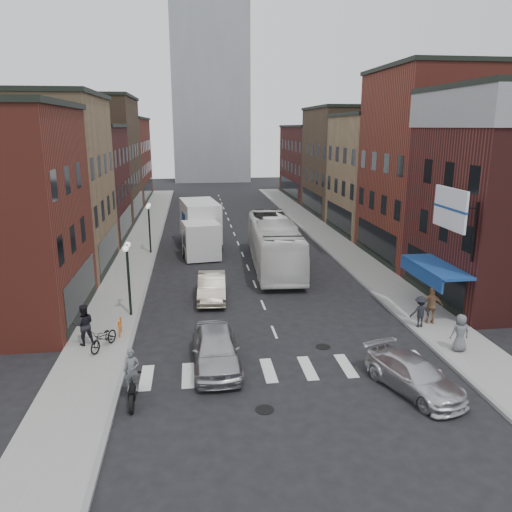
{
  "coord_description": "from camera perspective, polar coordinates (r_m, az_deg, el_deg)",
  "views": [
    {
      "loc": [
        -3.87,
        -22.07,
        10.04
      ],
      "look_at": [
        -0.23,
        6.47,
        2.57
      ],
      "focal_mm": 35.0,
      "sensor_mm": 36.0,
      "label": 1
    }
  ],
  "objects": [
    {
      "name": "ground",
      "position": [
        24.56,
        2.48,
        -9.6
      ],
      "size": [
        160.0,
        160.0,
        0.0
      ],
      "primitive_type": "plane",
      "color": "black",
      "rests_on": "ground"
    },
    {
      "name": "sidewalk_left",
      "position": [
        45.42,
        -12.93,
        1.5
      ],
      "size": [
        3.0,
        74.0,
        0.15
      ],
      "primitive_type": "cube",
      "color": "gray",
      "rests_on": "ground"
    },
    {
      "name": "sidewalk_right",
      "position": [
        46.85,
        8.23,
        2.11
      ],
      "size": [
        3.0,
        74.0,
        0.15
      ],
      "primitive_type": "cube",
      "color": "gray",
      "rests_on": "ground"
    },
    {
      "name": "curb_left",
      "position": [
        45.31,
        -11.04,
        1.47
      ],
      "size": [
        0.2,
        74.0,
        0.16
      ],
      "primitive_type": "cube",
      "color": "gray",
      "rests_on": "ground"
    },
    {
      "name": "curb_right",
      "position": [
        46.49,
        6.45,
        1.98
      ],
      "size": [
        0.2,
        74.0,
        0.16
      ],
      "primitive_type": "cube",
      "color": "gray",
      "rests_on": "ground"
    },
    {
      "name": "crosswalk_stripes",
      "position": [
        21.9,
        3.83,
        -12.78
      ],
      "size": [
        12.0,
        2.2,
        0.01
      ],
      "primitive_type": "cube",
      "color": "silver",
      "rests_on": "ground"
    },
    {
      "name": "bldg_left_mid_a",
      "position": [
        37.95,
        -24.47,
        7.37
      ],
      "size": [
        10.3,
        10.2,
        12.3
      ],
      "color": "#927450",
      "rests_on": "ground"
    },
    {
      "name": "bldg_left_mid_b",
      "position": [
        47.65,
        -20.91,
        7.71
      ],
      "size": [
        10.3,
        10.2,
        10.3
      ],
      "color": "#461A19",
      "rests_on": "ground"
    },
    {
      "name": "bldg_left_far_a",
      "position": [
        58.25,
        -18.57,
        10.47
      ],
      "size": [
        10.3,
        12.2,
        13.3
      ],
      "color": "#4D3826",
      "rests_on": "ground"
    },
    {
      "name": "bldg_left_far_b",
      "position": [
        72.07,
        -16.4,
        10.47
      ],
      "size": [
        10.3,
        16.2,
        11.3
      ],
      "color": "maroon",
      "rests_on": "ground"
    },
    {
      "name": "bldg_right_mid_a",
      "position": [
        40.81,
        20.6,
        9.58
      ],
      "size": [
        10.3,
        10.2,
        14.3
      ],
      "color": "maroon",
      "rests_on": "ground"
    },
    {
      "name": "bldg_right_mid_b",
      "position": [
        49.98,
        15.14,
        9.01
      ],
      "size": [
        10.3,
        10.2,
        11.3
      ],
      "color": "#927450",
      "rests_on": "ground"
    },
    {
      "name": "bldg_right_far_a",
      "position": [
        60.24,
        11.2,
        10.57
      ],
      "size": [
        10.3,
        12.2,
        12.3
      ],
      "color": "#4D3826",
      "rests_on": "ground"
    },
    {
      "name": "bldg_right_far_b",
      "position": [
        73.7,
        7.73,
        10.61
      ],
      "size": [
        10.3,
        16.2,
        10.3
      ],
      "color": "#461A19",
      "rests_on": "ground"
    },
    {
      "name": "awning_blue",
      "position": [
        28.68,
        19.53,
        -1.29
      ],
      "size": [
        1.8,
        5.0,
        0.78
      ],
      "color": "navy",
      "rests_on": "ground"
    },
    {
      "name": "billboard_sign",
      "position": [
        26.07,
        21.46,
        4.92
      ],
      "size": [
        1.52,
        3.0,
        3.7
      ],
      "color": "black",
      "rests_on": "ground"
    },
    {
      "name": "distant_tower",
      "position": [
        101.26,
        -5.41,
        22.98
      ],
      "size": [
        14.0,
        14.0,
        50.0
      ],
      "primitive_type": "cube",
      "color": "#9399A0",
      "rests_on": "ground"
    },
    {
      "name": "streetlamp_near",
      "position": [
        27.26,
        -14.44,
        -1.08
      ],
      "size": [
        0.32,
        1.22,
        4.11
      ],
      "color": "black",
      "rests_on": "ground"
    },
    {
      "name": "streetlamp_far",
      "position": [
        40.86,
        -12.13,
        4.17
      ],
      "size": [
        0.32,
        1.22,
        4.11
      ],
      "color": "black",
      "rests_on": "ground"
    },
    {
      "name": "bike_rack",
      "position": [
        25.5,
        -15.27,
        -7.84
      ],
      "size": [
        0.08,
        0.68,
        0.8
      ],
      "color": "#D8590C",
      "rests_on": "sidewalk_left"
    },
    {
      "name": "box_truck",
      "position": [
        41.8,
        -6.37,
        3.29
      ],
      "size": [
        3.52,
        9.33,
        3.94
      ],
      "rotation": [
        0.0,
        0.0,
        0.14
      ],
      "color": "silver",
      "rests_on": "ground"
    },
    {
      "name": "motorcycle_rider",
      "position": [
        19.56,
        -13.94,
        -13.38
      ],
      "size": [
        0.6,
        2.14,
        2.18
      ],
      "rotation": [
        0.0,
        0.0,
        -0.01
      ],
      "color": "black",
      "rests_on": "ground"
    },
    {
      "name": "transit_bus",
      "position": [
        36.43,
        2.09,
        1.41
      ],
      "size": [
        3.62,
        12.86,
        3.54
      ],
      "primitive_type": "imported",
      "rotation": [
        0.0,
        0.0,
        -0.05
      ],
      "color": "silver",
      "rests_on": "ground"
    },
    {
      "name": "sedan_left_near",
      "position": [
        21.73,
        -4.63,
        -10.54
      ],
      "size": [
        2.1,
        4.99,
        1.68
      ],
      "primitive_type": "imported",
      "rotation": [
        0.0,
        0.0,
        0.02
      ],
      "color": "#B1B2B6",
      "rests_on": "ground"
    },
    {
      "name": "sedan_left_far",
      "position": [
        29.97,
        -5.07,
        -3.54
      ],
      "size": [
        1.86,
        4.73,
        1.53
      ],
      "primitive_type": "imported",
      "rotation": [
        0.0,
        0.0,
        -0.05
      ],
      "color": "beige",
      "rests_on": "ground"
    },
    {
      "name": "curb_car",
      "position": [
        20.9,
        17.62,
        -12.87
      ],
      "size": [
        3.22,
        4.88,
        1.32
      ],
      "primitive_type": "imported",
      "rotation": [
        0.0,
        0.0,
        0.33
      ],
      "color": "silver",
      "rests_on": "ground"
    },
    {
      "name": "parked_bicycle",
      "position": [
        24.16,
        -17.0,
        -8.97
      ],
      "size": [
        1.43,
        2.05,
        1.02
      ],
      "primitive_type": "imported",
      "rotation": [
        0.0,
        0.0,
        -0.43
      ],
      "color": "black",
      "rests_on": "sidewalk_left"
    },
    {
      "name": "ped_left_solo",
      "position": [
        24.7,
        -19.08,
        -7.42
      ],
      "size": [
        1.07,
        0.78,
        1.98
      ],
      "primitive_type": "imported",
      "rotation": [
        0.0,
        0.0,
        3.4
      ],
      "color": "black",
      "rests_on": "sidewalk_left"
    },
    {
      "name": "ped_right_a",
      "position": [
        26.76,
        18.25,
        -6.05
      ],
      "size": [
        1.08,
        0.59,
        1.62
      ],
      "primitive_type": "imported",
      "rotation": [
        0.0,
        0.0,
        3.21
      ],
      "color": "black",
      "rests_on": "sidewalk_right"
    },
    {
      "name": "ped_right_b",
      "position": [
        27.36,
        19.43,
        -5.38
      ],
      "size": [
        1.22,
        0.81,
        1.91
      ],
      "primitive_type": "imported",
      "rotation": [
        0.0,
        0.0,
        2.91
      ],
      "color": "#8F6848",
      "rests_on": "sidewalk_right"
    },
    {
      "name": "ped_right_c",
      "position": [
        24.59,
        22.3,
        -8.12
      ],
      "size": [
        0.86,
        0.57,
        1.74
      ],
      "primitive_type": "imported",
      "rotation": [
        0.0,
        0.0,
        3.12
      ],
      "color": "#5B5E63",
      "rests_on": "sidewalk_right"
    }
  ]
}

